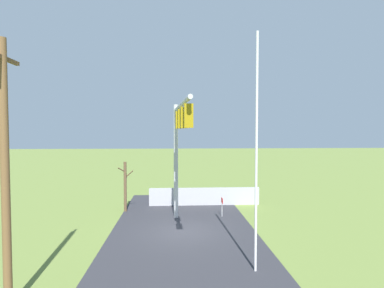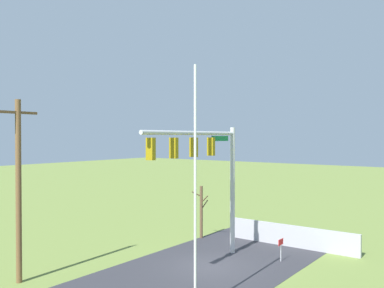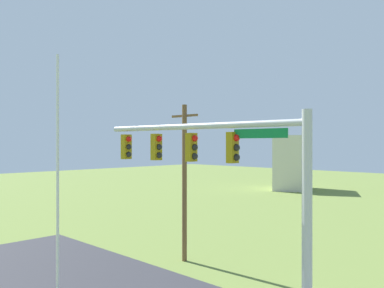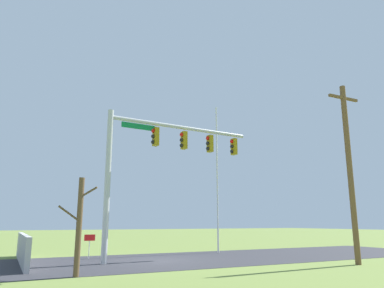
% 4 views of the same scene
% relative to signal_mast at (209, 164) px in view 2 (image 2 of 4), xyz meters
% --- Properties ---
extents(ground_plane, '(160.00, 160.00, 0.00)m').
position_rel_signal_mast_xyz_m(ground_plane, '(-0.18, -0.23, -5.30)').
color(ground_plane, olive).
extents(sidewalk_corner, '(6.00, 6.00, 0.01)m').
position_rel_signal_mast_xyz_m(sidewalk_corner, '(3.63, 0.17, -5.29)').
color(sidewalk_corner, '#B7B5AD').
rests_on(sidewalk_corner, ground_plane).
extents(retaining_fence, '(0.20, 8.25, 1.31)m').
position_rel_signal_mast_xyz_m(retaining_fence, '(5.91, -1.98, -4.64)').
color(retaining_fence, '#A8A8AD').
rests_on(retaining_fence, ground_plane).
extents(signal_mast, '(8.26, 0.80, 7.24)m').
position_rel_signal_mast_xyz_m(signal_mast, '(0.00, 0.00, 0.00)').
color(signal_mast, '#B2B5BA').
rests_on(signal_mast, ground_plane).
extents(flagpole, '(0.10, 0.10, 9.44)m').
position_rel_signal_mast_xyz_m(flagpole, '(-5.24, -2.96, -0.57)').
color(flagpole, silver).
rests_on(flagpole, ground_plane).
extents(utility_pole, '(1.90, 0.26, 8.42)m').
position_rel_signal_mast_xyz_m(utility_pole, '(-7.47, 5.46, -0.92)').
color(utility_pole, brown).
rests_on(utility_pole, ground_plane).
extents(bare_tree, '(1.27, 1.02, 3.44)m').
position_rel_signal_mast_xyz_m(bare_tree, '(4.43, 3.66, -3.51)').
color(bare_tree, brown).
rests_on(bare_tree, ground_plane).
extents(open_sign, '(0.56, 0.04, 1.22)m').
position_rel_signal_mast_xyz_m(open_sign, '(2.70, -2.82, -4.39)').
color(open_sign, silver).
rests_on(open_sign, ground_plane).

